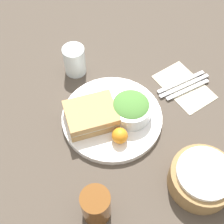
# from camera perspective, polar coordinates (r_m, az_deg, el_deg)

# --- Properties ---
(ground_plane) EXTENTS (4.00, 4.00, 0.00)m
(ground_plane) POSITION_cam_1_polar(r_m,az_deg,el_deg) (0.93, -0.00, -1.39)
(ground_plane) COLOR #4C4238
(plate) EXTENTS (0.30, 0.30, 0.02)m
(plate) POSITION_cam_1_polar(r_m,az_deg,el_deg) (0.92, -0.00, -1.05)
(plate) COLOR white
(plate) RESTS_ON ground_plane
(sandwich) EXTENTS (0.17, 0.15, 0.05)m
(sandwich) POSITION_cam_1_polar(r_m,az_deg,el_deg) (0.89, -3.81, -0.58)
(sandwich) COLOR tan
(sandwich) RESTS_ON plate
(salad_bowl) EXTENTS (0.12, 0.12, 0.06)m
(salad_bowl) POSITION_cam_1_polar(r_m,az_deg,el_deg) (0.89, 3.44, 0.75)
(salad_bowl) COLOR white
(salad_bowl) RESTS_ON plate
(dressing_cup) EXTENTS (0.05, 0.05, 0.03)m
(dressing_cup) POSITION_cam_1_polar(r_m,az_deg,el_deg) (0.94, 0.73, 3.35)
(dressing_cup) COLOR #99999E
(dressing_cup) RESTS_ON plate
(orange_wedge) EXTENTS (0.04, 0.04, 0.04)m
(orange_wedge) POSITION_cam_1_polar(r_m,az_deg,el_deg) (0.85, 1.43, -4.36)
(orange_wedge) COLOR orange
(orange_wedge) RESTS_ON plate
(drink_glass) EXTENTS (0.07, 0.07, 0.11)m
(drink_glass) POSITION_cam_1_polar(r_m,az_deg,el_deg) (0.77, -2.95, -16.76)
(drink_glass) COLOR brown
(drink_glass) RESTS_ON ground_plane
(bread_basket) EXTENTS (0.17, 0.17, 0.08)m
(bread_basket) POSITION_cam_1_polar(r_m,az_deg,el_deg) (0.84, 16.11, -11.52)
(bread_basket) COLOR #997547
(bread_basket) RESTS_ON ground_plane
(napkin) EXTENTS (0.12, 0.19, 0.00)m
(napkin) POSITION_cam_1_polar(r_m,az_deg,el_deg) (1.03, 13.05, 4.55)
(napkin) COLOR beige
(napkin) RESTS_ON ground_plane
(fork) EXTENTS (0.18, 0.03, 0.01)m
(fork) POSITION_cam_1_polar(r_m,az_deg,el_deg) (1.03, 12.52, 5.41)
(fork) COLOR silver
(fork) RESTS_ON napkin
(knife) EXTENTS (0.19, 0.03, 0.01)m
(knife) POSITION_cam_1_polar(r_m,az_deg,el_deg) (1.02, 13.10, 4.71)
(knife) COLOR silver
(knife) RESTS_ON napkin
(spoon) EXTENTS (0.16, 0.03, 0.01)m
(spoon) POSITION_cam_1_polar(r_m,az_deg,el_deg) (1.02, 13.68, 4.00)
(spoon) COLOR silver
(spoon) RESTS_ON napkin
(water_glass) EXTENTS (0.07, 0.07, 0.10)m
(water_glass) POSITION_cam_1_polar(r_m,az_deg,el_deg) (1.02, -6.86, 9.35)
(water_glass) COLOR silver
(water_glass) RESTS_ON ground_plane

